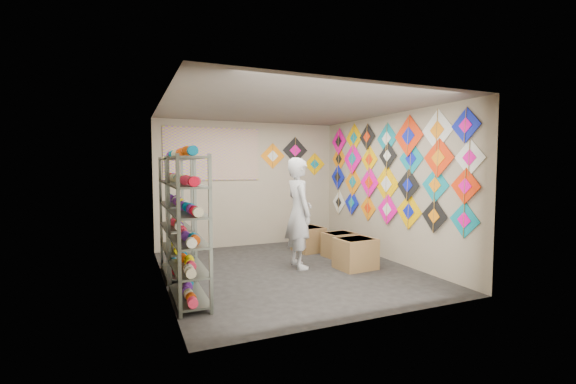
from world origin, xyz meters
name	(u,v)px	position (x,y,z in m)	size (l,w,h in m)	color
ground	(290,270)	(0.00, 0.00, 0.00)	(4.50, 4.50, 0.00)	black
room_walls	(290,173)	(0.00, 0.00, 1.64)	(4.50, 4.50, 4.50)	tan
shelf_rack_front	(188,229)	(-1.78, -0.85, 0.95)	(0.40, 1.10, 1.90)	#4C5147
shelf_rack_back	(176,217)	(-1.78, 0.45, 0.95)	(0.40, 1.10, 1.90)	#4C5147
string_spools	(181,216)	(-1.78, -0.20, 1.05)	(0.12, 2.36, 0.12)	#FF2A4D
kite_wall_display	(387,170)	(1.98, 0.02, 1.67)	(0.05, 4.17, 2.01)	#0E8291
back_wall_kites	(293,156)	(1.06, 2.24, 1.97)	(1.60, 0.02, 0.89)	orange
poster	(213,154)	(-0.80, 2.23, 2.00)	(2.00, 0.01, 1.10)	#8F54B6
shopkeeper	(299,213)	(0.23, 0.14, 0.95)	(0.49, 0.71, 1.89)	silver
carton_a	(355,253)	(1.09, -0.33, 0.26)	(0.62, 0.52, 0.52)	brown
carton_b	(339,245)	(1.28, 0.53, 0.23)	(0.56, 0.46, 0.46)	brown
carton_c	(308,239)	(0.93, 1.18, 0.25)	(0.52, 0.57, 0.50)	brown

